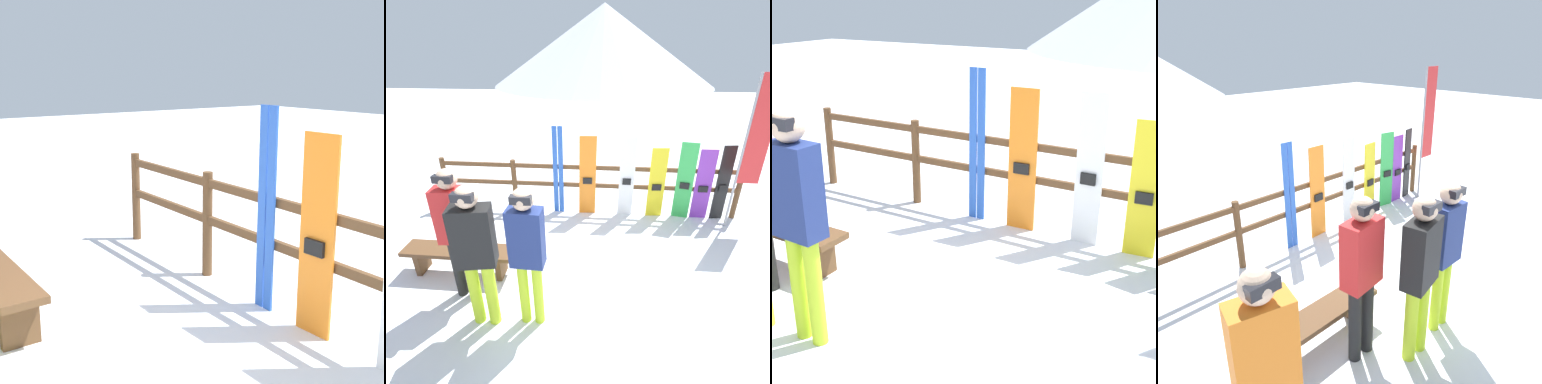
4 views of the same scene
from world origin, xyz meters
The scene contains 3 objects.
fence centered at (0.00, 2.09, 0.64)m, with size 5.81×0.10×1.05m.
ski_pair_blue centered at (-0.54, 2.04, 0.87)m, with size 0.20×0.02×1.74m.
snowboard_orange centered at (0.03, 2.03, 0.78)m, with size 0.32×0.07×1.57m.
Camera 1 is at (2.61, -0.94, 2.02)m, focal length 50.00 mm.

